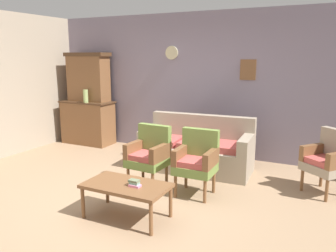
% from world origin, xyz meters
% --- Properties ---
extents(ground_plane, '(7.68, 7.68, 0.00)m').
position_xyz_m(ground_plane, '(0.00, 0.00, 0.00)').
color(ground_plane, '#997A5B').
extents(wall_back_with_decor, '(6.40, 0.09, 2.70)m').
position_xyz_m(wall_back_with_decor, '(0.00, 2.63, 1.35)').
color(wall_back_with_decor, gray).
rests_on(wall_back_with_decor, ground).
extents(side_cabinet, '(1.16, 0.55, 0.93)m').
position_xyz_m(side_cabinet, '(-2.47, 2.25, 0.47)').
color(side_cabinet, brown).
rests_on(side_cabinet, ground).
extents(cabinet_upper_hutch, '(0.99, 0.38, 1.03)m').
position_xyz_m(cabinet_upper_hutch, '(-2.47, 2.33, 1.45)').
color(cabinet_upper_hutch, brown).
rests_on(cabinet_upper_hutch, side_cabinet).
extents(vase_on_cabinet, '(0.10, 0.10, 0.27)m').
position_xyz_m(vase_on_cabinet, '(-2.34, 2.06, 1.07)').
color(vase_on_cabinet, '#99AF67').
rests_on(vase_on_cabinet, side_cabinet).
extents(floral_couch, '(1.86, 0.90, 0.90)m').
position_xyz_m(floral_couch, '(0.32, 1.65, 0.33)').
color(floral_couch, gray).
rests_on(floral_couch, ground).
extents(armchair_near_couch_end, '(0.55, 0.52, 0.90)m').
position_xyz_m(armchair_near_couch_end, '(-0.03, 0.63, 0.50)').
color(armchair_near_couch_end, olive).
rests_on(armchair_near_couch_end, ground).
extents(armchair_row_middle, '(0.53, 0.50, 0.90)m').
position_xyz_m(armchair_row_middle, '(0.70, 0.67, 0.50)').
color(armchair_row_middle, olive).
rests_on(armchair_row_middle, ground).
extents(wingback_chair_by_fireplace, '(0.71, 0.71, 0.90)m').
position_xyz_m(wingback_chair_by_fireplace, '(2.33, 1.50, 0.50)').
color(wingback_chair_by_fireplace, gray).
rests_on(wingback_chair_by_fireplace, ground).
extents(coffee_table, '(1.00, 0.56, 0.42)m').
position_xyz_m(coffee_table, '(0.23, -0.35, 0.38)').
color(coffee_table, brown).
rests_on(coffee_table, ground).
extents(book_stack_on_table, '(0.14, 0.09, 0.08)m').
position_xyz_m(book_stack_on_table, '(0.35, -0.37, 0.46)').
color(book_stack_on_table, pink).
rests_on(book_stack_on_table, coffee_table).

